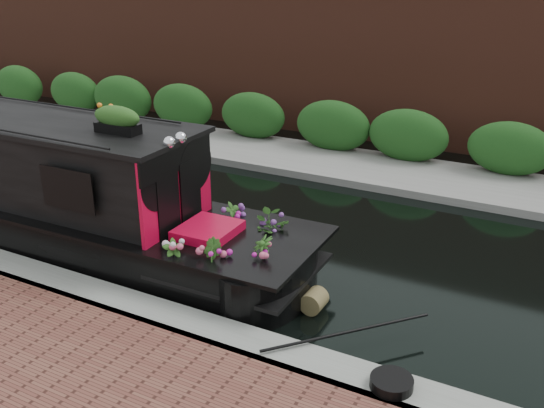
% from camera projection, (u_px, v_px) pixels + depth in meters
% --- Properties ---
extents(ground, '(80.00, 80.00, 0.00)m').
position_uv_depth(ground, '(218.00, 224.00, 11.41)').
color(ground, black).
rests_on(ground, ground).
extents(near_bank_coping, '(40.00, 0.60, 0.50)m').
position_uv_depth(near_bank_coping, '(94.00, 306.00, 8.71)').
color(near_bank_coping, gray).
rests_on(near_bank_coping, ground).
extents(far_bank_path, '(40.00, 2.40, 0.34)m').
position_uv_depth(far_bank_path, '(311.00, 163.00, 14.85)').
color(far_bank_path, gray).
rests_on(far_bank_path, ground).
extents(far_hedge, '(40.00, 1.10, 2.80)m').
position_uv_depth(far_hedge, '(326.00, 153.00, 15.58)').
color(far_hedge, '#1C4818').
rests_on(far_hedge, ground).
extents(far_brick_wall, '(40.00, 1.00, 8.00)m').
position_uv_depth(far_brick_wall, '(355.00, 134.00, 17.30)').
color(far_brick_wall, '#54291C').
rests_on(far_brick_wall, ground).
extents(rope_fender, '(0.32, 0.34, 0.32)m').
position_uv_depth(rope_fender, '(314.00, 301.00, 8.53)').
color(rope_fender, brown).
rests_on(rope_fender, ground).
extents(coiled_mooring_rope, '(0.48, 0.48, 0.12)m').
position_uv_depth(coiled_mooring_rope, '(392.00, 383.00, 6.64)').
color(coiled_mooring_rope, black).
rests_on(coiled_mooring_rope, near_bank_coping).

